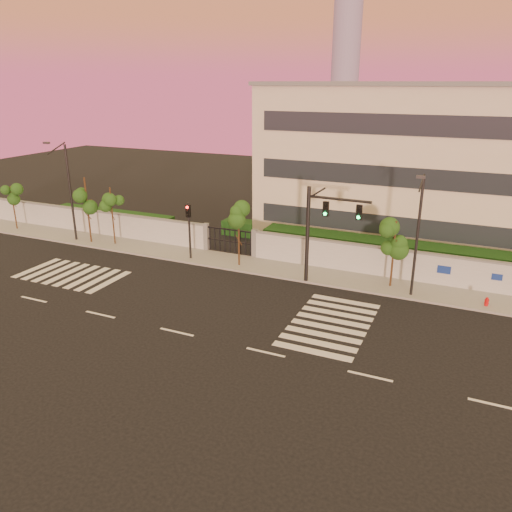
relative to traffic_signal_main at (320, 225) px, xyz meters
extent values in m
plane|color=black|center=(-4.71, -9.11, -3.96)|extent=(120.00, 120.00, 0.00)
cube|color=gray|center=(-4.71, 1.39, -3.88)|extent=(60.00, 3.00, 0.15)
cube|color=#A9ACB0|center=(-22.21, 2.89, -2.96)|extent=(25.00, 0.30, 2.00)
cube|color=slate|center=(-22.21, 2.89, -1.90)|extent=(25.00, 0.36, 0.12)
cube|color=#A9ACB0|center=(9.79, 2.89, -2.96)|extent=(31.00, 0.30, 2.00)
cube|color=slate|center=(9.79, 2.89, -1.90)|extent=(31.00, 0.36, 0.12)
cube|color=slate|center=(-9.71, 2.89, -2.86)|extent=(0.35, 0.35, 2.20)
cube|color=slate|center=(-5.71, 2.89, -2.86)|extent=(0.35, 0.35, 2.20)
cube|color=black|center=(4.29, 5.39, -3.06)|extent=(20.00, 2.00, 1.80)
cube|color=black|center=(-20.71, 5.39, -3.26)|extent=(12.00, 1.80, 1.40)
cube|color=black|center=(-7.71, 7.89, -3.36)|extent=(6.00, 1.50, 1.20)
cube|color=beige|center=(4.29, 12.89, 2.04)|extent=(24.00, 12.00, 12.00)
cube|color=#262D38|center=(4.29, 6.87, -1.46)|extent=(22.00, 0.08, 1.40)
cube|color=#262D38|center=(4.29, 6.87, 2.04)|extent=(22.00, 0.08, 1.40)
cube|color=#262D38|center=(4.29, 6.87, 5.54)|extent=(22.00, 0.08, 1.40)
cube|color=slate|center=(4.29, 12.89, 8.14)|extent=(24.40, 12.40, 0.30)
cube|color=silver|center=(-18.71, -5.11, -3.95)|extent=(0.50, 4.00, 0.02)
cube|color=silver|center=(-17.81, -5.11, -3.95)|extent=(0.50, 4.00, 0.02)
cube|color=silver|center=(-16.91, -5.11, -3.95)|extent=(0.50, 4.00, 0.02)
cube|color=silver|center=(-16.01, -5.11, -3.95)|extent=(0.50, 4.00, 0.02)
cube|color=silver|center=(-15.11, -5.11, -3.95)|extent=(0.50, 4.00, 0.02)
cube|color=silver|center=(-14.21, -5.11, -3.95)|extent=(0.50, 4.00, 0.02)
cube|color=silver|center=(-13.31, -5.11, -3.95)|extent=(0.50, 4.00, 0.02)
cube|color=silver|center=(-12.41, -5.11, -3.95)|extent=(0.50, 4.00, 0.02)
cube|color=silver|center=(2.29, -8.11, -3.95)|extent=(4.00, 0.50, 0.02)
cube|color=silver|center=(2.29, -7.21, -3.95)|extent=(4.00, 0.50, 0.02)
cube|color=silver|center=(2.29, -6.31, -3.95)|extent=(4.00, 0.50, 0.02)
cube|color=silver|center=(2.29, -5.41, -3.95)|extent=(4.00, 0.50, 0.02)
cube|color=silver|center=(2.29, -4.51, -3.95)|extent=(4.00, 0.50, 0.02)
cube|color=silver|center=(2.29, -3.61, -3.95)|extent=(4.00, 0.50, 0.02)
cube|color=silver|center=(2.29, -2.71, -3.95)|extent=(4.00, 0.50, 0.02)
cube|color=silver|center=(2.29, -1.81, -3.95)|extent=(4.00, 0.50, 0.02)
cube|color=silver|center=(-14.71, -9.11, -3.95)|extent=(2.00, 0.15, 0.01)
cube|color=silver|center=(-9.71, -9.11, -3.95)|extent=(2.00, 0.15, 0.01)
cube|color=silver|center=(-4.71, -9.11, -3.95)|extent=(2.00, 0.15, 0.01)
cube|color=silver|center=(0.29, -9.11, -3.95)|extent=(2.00, 0.15, 0.01)
cube|color=silver|center=(5.29, -9.11, -3.95)|extent=(2.00, 0.15, 0.01)
cube|color=silver|center=(10.29, -9.11, -3.95)|extent=(2.00, 0.15, 0.01)
cylinder|color=#382314|center=(-27.59, 1.10, -2.02)|extent=(0.11, 0.11, 3.87)
sphere|color=#1B4614|center=(-27.59, 1.10, -0.86)|extent=(1.01, 1.01, 1.01)
sphere|color=#1B4614|center=(-27.27, 1.29, -1.44)|extent=(0.77, 0.77, 0.77)
sphere|color=#1B4614|center=(-27.87, 0.97, -1.25)|extent=(0.74, 0.74, 0.74)
cylinder|color=#382314|center=(-19.09, 0.80, -1.30)|extent=(0.13, 0.13, 5.31)
sphere|color=#1B4614|center=(-19.09, 0.80, 0.29)|extent=(1.20, 1.20, 1.20)
sphere|color=#1B4614|center=(-18.70, 1.01, -0.50)|extent=(0.92, 0.92, 0.92)
sphere|color=#1B4614|center=(-19.41, 0.63, -0.24)|extent=(0.87, 0.87, 0.87)
cylinder|color=#382314|center=(-17.05, 1.21, -1.64)|extent=(0.11, 0.11, 4.63)
sphere|color=#1B4614|center=(-17.05, 1.21, -0.26)|extent=(1.01, 1.01, 1.01)
sphere|color=#1B4614|center=(-16.73, 1.39, -0.95)|extent=(0.77, 0.77, 0.77)
sphere|color=#1B4614|center=(-17.33, 1.07, -0.72)|extent=(0.73, 0.73, 0.73)
cylinder|color=#382314|center=(-5.99, 0.86, -1.72)|extent=(0.12, 0.12, 4.48)
sphere|color=#1B4614|center=(-5.99, 0.86, -0.38)|extent=(1.13, 1.13, 1.13)
sphere|color=#1B4614|center=(-5.62, 1.07, -1.05)|extent=(0.87, 0.87, 0.87)
sphere|color=#1B4614|center=(-6.29, 0.71, -0.82)|extent=(0.82, 0.82, 0.82)
cylinder|color=#382314|center=(4.33, 1.33, -1.79)|extent=(0.13, 0.13, 4.34)
sphere|color=#1B4614|center=(4.33, 1.33, -0.48)|extent=(1.17, 1.17, 1.17)
sphere|color=#1B4614|center=(4.70, 1.54, -1.13)|extent=(0.89, 0.89, 0.89)
sphere|color=#1B4614|center=(4.01, 1.17, -0.92)|extent=(0.85, 0.85, 0.85)
cylinder|color=black|center=(-0.79, 0.01, -0.83)|extent=(0.24, 0.24, 6.26)
cylinder|color=black|center=(1.13, 0.01, 1.70)|extent=(3.84, 0.31, 0.16)
cube|color=black|center=(0.32, -0.04, 1.04)|extent=(0.35, 0.18, 0.91)
sphere|color=#0CF259|center=(0.32, -0.15, 0.76)|extent=(0.20, 0.20, 0.20)
cube|color=black|center=(2.34, -0.04, 1.04)|extent=(0.35, 0.18, 0.91)
sphere|color=#0CF259|center=(2.34, -0.15, 0.76)|extent=(0.20, 0.20, 0.20)
cylinder|color=black|center=(-9.81, 0.70, -1.84)|extent=(0.15, 0.15, 4.24)
cube|color=black|center=(-9.81, 0.65, -0.29)|extent=(0.33, 0.17, 0.85)
sphere|color=red|center=(-9.81, 0.54, -0.02)|extent=(0.19, 0.19, 0.19)
cylinder|color=black|center=(-20.63, 0.79, -0.10)|extent=(0.17, 0.17, 7.73)
cylinder|color=black|center=(-20.63, -0.08, 3.57)|extent=(0.10, 1.85, 0.75)
cube|color=#3F3F44|center=(-20.63, -0.95, 4.06)|extent=(0.48, 0.24, 0.14)
cylinder|color=black|center=(5.69, 0.48, -0.34)|extent=(0.16, 0.16, 7.25)
cylinder|color=black|center=(5.69, -0.34, 3.11)|extent=(0.09, 1.73, 0.70)
cube|color=#3F3F44|center=(5.69, -1.15, 3.56)|extent=(0.45, 0.23, 0.14)
cylinder|color=red|center=(9.85, 0.60, -3.74)|extent=(0.19, 0.19, 0.44)
cylinder|color=red|center=(9.85, 0.60, -3.47)|extent=(0.25, 0.25, 0.09)
sphere|color=red|center=(9.85, 0.60, -3.37)|extent=(0.16, 0.16, 0.16)
cylinder|color=red|center=(9.85, 0.60, -3.65)|extent=(0.26, 0.16, 0.09)
camera|label=1|loc=(8.45, -28.44, 8.32)|focal=35.00mm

